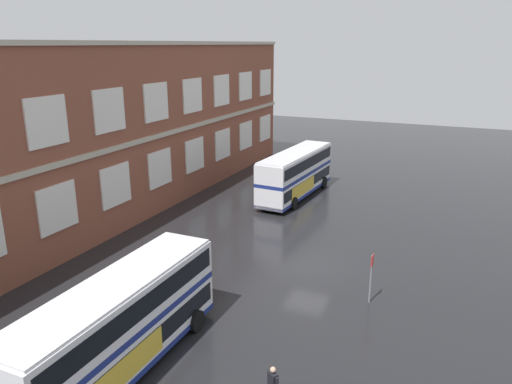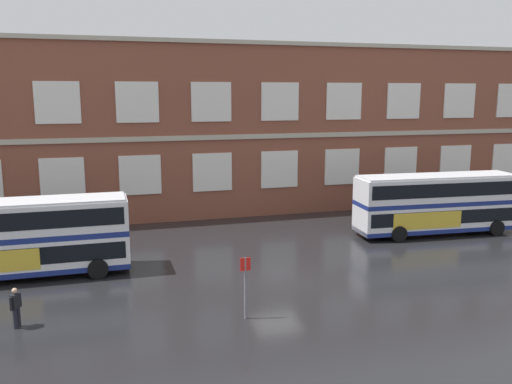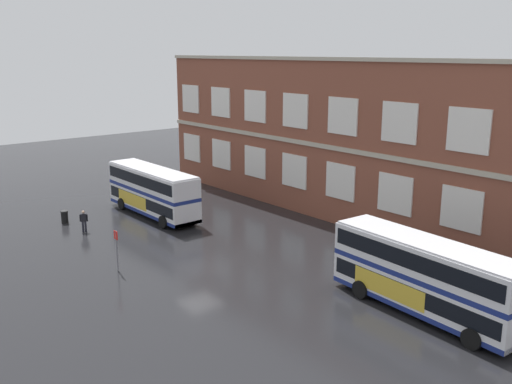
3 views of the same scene
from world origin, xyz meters
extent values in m
plane|color=black|center=(0.00, 2.00, 0.00)|extent=(120.00, 120.00, 0.00)
cube|color=brown|center=(2.18, 18.00, 6.49)|extent=(53.04, 8.00, 12.98)
cube|color=#B2A893|center=(2.18, 13.92, 6.23)|extent=(53.04, 0.16, 0.36)
cube|color=#B2A893|center=(2.18, 13.95, 13.13)|extent=(53.04, 0.28, 0.30)
cube|color=silver|center=(-21.68, 13.94, 3.63)|extent=(2.97, 0.12, 2.85)
cube|color=silver|center=(-16.38, 13.94, 3.63)|extent=(2.97, 0.12, 2.85)
cube|color=silver|center=(-11.07, 13.94, 3.63)|extent=(2.97, 0.12, 2.85)
cube|color=silver|center=(-5.77, 13.94, 3.63)|extent=(2.97, 0.12, 2.85)
cube|color=silver|center=(-0.47, 13.94, 3.63)|extent=(2.97, 0.12, 2.85)
cube|color=silver|center=(4.84, 13.94, 3.63)|extent=(2.97, 0.12, 2.85)
cube|color=silver|center=(10.14, 13.94, 3.63)|extent=(2.97, 0.12, 2.85)
cube|color=silver|center=(-21.68, 13.94, 8.82)|extent=(2.97, 0.12, 2.85)
cube|color=silver|center=(-16.38, 13.94, 8.82)|extent=(2.97, 0.12, 2.85)
cube|color=silver|center=(-11.07, 13.94, 8.82)|extent=(2.97, 0.12, 2.85)
cube|color=silver|center=(-5.77, 13.94, 8.82)|extent=(2.97, 0.12, 2.85)
cube|color=silver|center=(-0.47, 13.94, 8.82)|extent=(2.97, 0.12, 2.85)
cube|color=silver|center=(4.84, 13.94, 8.82)|extent=(2.97, 0.12, 2.85)
cube|color=silver|center=(10.14, 13.94, 8.82)|extent=(2.97, 0.12, 2.85)
cube|color=silver|center=(-12.69, 3.90, 1.23)|extent=(11.01, 2.60, 1.75)
cube|color=black|center=(-12.69, 3.90, 1.44)|extent=(10.57, 2.64, 0.90)
cube|color=navy|center=(-12.69, 3.90, 2.25)|extent=(11.01, 2.60, 0.30)
cube|color=silver|center=(-12.69, 3.90, 3.17)|extent=(11.01, 2.60, 1.55)
cube|color=black|center=(-12.69, 3.90, 3.25)|extent=(10.57, 2.64, 0.90)
cube|color=navy|center=(-12.69, 3.90, 0.49)|extent=(11.01, 2.62, 0.28)
cube|color=silver|center=(-12.69, 3.90, 4.01)|extent=(10.79, 2.49, 0.12)
cube|color=gold|center=(-14.02, 2.62, 1.31)|extent=(4.84, 0.05, 1.10)
cube|color=yellow|center=(-7.22, 3.88, 3.60)|extent=(0.07, 1.66, 0.40)
cylinder|color=black|center=(-8.85, 2.61, 0.52)|extent=(1.04, 0.32, 1.04)
cylinder|color=black|center=(-8.84, 5.16, 0.52)|extent=(1.04, 0.32, 1.04)
cylinder|color=black|center=(-16.00, 2.64, 0.52)|extent=(1.04, 0.32, 1.04)
cylinder|color=black|center=(-15.99, 5.19, 0.52)|extent=(1.04, 0.32, 1.04)
cube|color=silver|center=(13.16, 5.50, 1.23)|extent=(11.14, 3.23, 1.75)
cube|color=black|center=(13.16, 5.50, 1.44)|extent=(10.70, 3.24, 0.90)
cube|color=navy|center=(13.16, 5.50, 2.25)|extent=(11.14, 3.23, 0.30)
cube|color=silver|center=(13.16, 5.50, 3.17)|extent=(11.14, 3.23, 1.55)
cube|color=black|center=(13.16, 5.50, 3.25)|extent=(10.70, 3.24, 0.90)
cube|color=navy|center=(13.16, 5.50, 0.49)|extent=(11.14, 3.25, 0.28)
cube|color=silver|center=(13.16, 5.50, 4.01)|extent=(10.91, 3.12, 0.12)
cube|color=gold|center=(11.76, 4.29, 1.31)|extent=(4.83, 0.33, 1.10)
cylinder|color=black|center=(16.92, 3.99, 0.52)|extent=(1.06, 0.38, 1.04)
cylinder|color=black|center=(17.08, 6.53, 0.52)|extent=(1.06, 0.38, 1.04)
cylinder|color=black|center=(9.79, 4.43, 0.52)|extent=(1.06, 0.38, 1.04)
cylinder|color=black|center=(9.94, 6.98, 0.52)|extent=(1.06, 0.38, 1.04)
cylinder|color=black|center=(-12.09, -2.68, 0.42)|extent=(0.22, 0.22, 0.85)
cylinder|color=black|center=(-11.98, -2.52, 0.42)|extent=(0.22, 0.22, 0.85)
cube|color=black|center=(-12.04, -2.60, 1.15)|extent=(0.42, 0.47, 0.60)
cylinder|color=black|center=(-12.18, -2.82, 1.12)|extent=(0.15, 0.15, 0.57)
cylinder|color=black|center=(-11.90, -2.38, 1.12)|extent=(0.15, 0.15, 0.57)
sphere|color=tan|center=(-12.04, -2.60, 1.59)|extent=(0.22, 0.22, 0.22)
cylinder|color=slate|center=(-2.84, -4.35, 1.35)|extent=(0.10, 0.10, 2.70)
cube|color=red|center=(-2.84, -4.37, 2.42)|extent=(0.44, 0.04, 0.56)
cylinder|color=black|center=(-15.31, -2.86, 0.47)|extent=(0.56, 0.56, 0.95)
cylinder|color=black|center=(-15.31, -2.86, 0.99)|extent=(0.60, 0.60, 0.08)
camera|label=1|loc=(-26.23, -8.25, 13.09)|focal=34.27mm
camera|label=2|loc=(-8.37, -25.02, 9.45)|focal=37.52mm
camera|label=3|loc=(29.15, -19.48, 13.76)|focal=39.99mm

